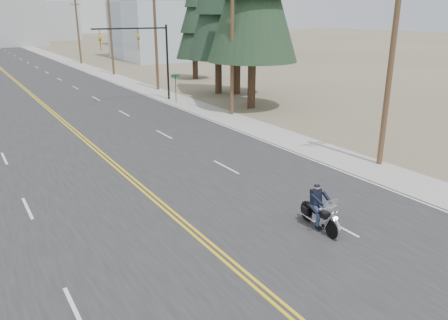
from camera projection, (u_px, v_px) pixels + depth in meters
road at (0, 68)px, 67.76m from camera, size 20.00×200.00×0.01m
sidewalk_right at (75, 64)px, 73.54m from camera, size 3.00×200.00×0.01m
traffic_mast_right at (147, 48)px, 40.12m from camera, size 7.10×0.26×7.00m
street_sign at (175, 83)px, 40.42m from camera, size 0.90×0.06×2.62m
utility_pole_a at (392, 58)px, 22.33m from camera, size 2.20×0.30×11.00m
utility_pole_b at (232, 40)px, 34.32m from camera, size 2.20×0.30×11.50m
utility_pole_c at (156, 36)px, 46.47m from camera, size 2.20×0.30×11.00m
utility_pole_d at (110, 30)px, 58.47m from camera, size 2.20×0.30×11.50m
utility_pole_e at (78, 28)px, 72.23m from camera, size 2.20×0.30×11.00m
glass_building at (182, 3)px, 80.68m from camera, size 24.00×16.00×20.00m
haze_bldg_b at (5, 18)px, 113.84m from camera, size 18.00×14.00×14.00m
haze_bldg_c at (142, 10)px, 117.21m from camera, size 16.00×12.00×18.00m
haze_bldg_e at (53, 21)px, 142.81m from camera, size 14.00×14.00×12.00m
motorcyclist at (320, 208)px, 16.55m from camera, size 1.25×2.35×1.75m
conifer_far at (194, 19)px, 54.28m from camera, size 4.81×4.81×12.87m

